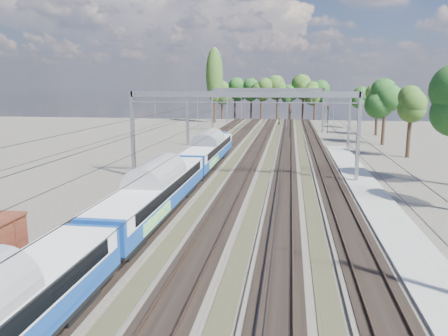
# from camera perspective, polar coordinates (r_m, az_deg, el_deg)

# --- Properties ---
(track_bed) EXTENTS (21.00, 130.00, 0.34)m
(track_bed) POSITION_cam_1_polar(r_m,az_deg,el_deg) (59.77, 3.82, 1.61)
(track_bed) COLOR #47423A
(track_bed) RESTS_ON ground
(platform) EXTENTS (3.00, 70.00, 0.30)m
(platform) POSITION_cam_1_polar(r_m,az_deg,el_deg) (35.83, 19.85, -5.18)
(platform) COLOR gray
(platform) RESTS_ON ground
(catenary) EXTENTS (25.65, 130.00, 9.00)m
(catenary) POSITION_cam_1_polar(r_m,az_deg,el_deg) (66.72, 4.74, 8.00)
(catenary) COLOR gray
(catenary) RESTS_ON ground
(tree_belt) EXTENTS (40.59, 101.68, 11.63)m
(tree_belt) POSITION_cam_1_polar(r_m,az_deg,el_deg) (109.04, 9.31, 9.77)
(tree_belt) COLOR black
(tree_belt) RESTS_ON ground
(poplar) EXTENTS (4.40, 4.40, 19.04)m
(poplar) POSITION_cam_1_polar(r_m,az_deg,el_deg) (113.49, -1.26, 11.94)
(poplar) COLOR black
(poplar) RESTS_ON ground
(emu_train) EXTENTS (2.89, 61.25, 4.23)m
(emu_train) POSITION_cam_1_polar(r_m,az_deg,el_deg) (31.35, -9.01, -2.47)
(emu_train) COLOR black
(emu_train) RESTS_ON ground
(worker) EXTENTS (0.56, 0.71, 1.71)m
(worker) POSITION_cam_1_polar(r_m,az_deg,el_deg) (106.16, 7.22, 5.97)
(worker) COLOR black
(worker) RESTS_ON ground
(signal_near) EXTENTS (0.38, 0.35, 5.34)m
(signal_near) POSITION_cam_1_polar(r_m,az_deg,el_deg) (80.61, 8.64, 6.24)
(signal_near) COLOR black
(signal_near) RESTS_ON ground
(signal_far) EXTENTS (0.39, 0.36, 5.46)m
(signal_far) POSITION_cam_1_polar(r_m,az_deg,el_deg) (90.63, 13.43, 6.60)
(signal_far) COLOR black
(signal_far) RESTS_ON ground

